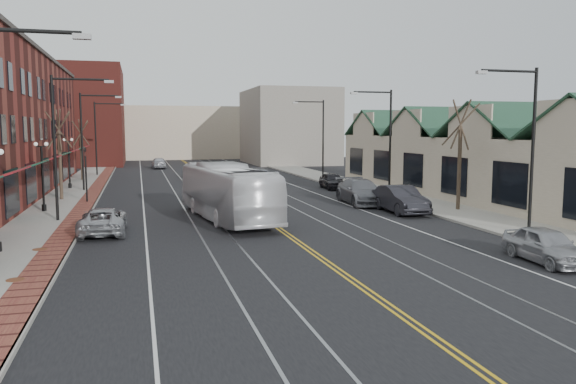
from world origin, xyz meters
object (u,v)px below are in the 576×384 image
parked_car_a (546,245)px  parked_car_d (333,181)px  parked_car_b (400,199)px  parked_car_c (361,192)px  transit_bus (227,192)px  parked_suv (103,221)px

parked_car_a → parked_car_d: bearing=92.2°
parked_car_b → parked_car_c: 4.62m
parked_car_d → parked_car_c: bearing=-94.1°
transit_bus → parked_car_a: 17.15m
transit_bus → parked_car_d: (11.46, 14.26, -0.90)m
parked_car_a → parked_car_b: size_ratio=0.80×
transit_bus → parked_car_a: (10.46, -13.55, -0.91)m
parked_car_b → parked_car_c: (-0.76, 4.56, 0.01)m
parked_car_b → parked_car_c: size_ratio=0.88×
parked_suv → parked_car_a: (17.14, -10.88, 0.04)m
parked_suv → parked_car_c: bearing=-156.3°
parked_car_a → parked_car_b: bearing=92.6°
transit_bus → parked_suv: bearing=13.9°
parked_car_c → parked_car_d: 9.87m
parked_car_a → transit_bus: bearing=131.9°
parked_car_a → parked_car_d: parked_car_d is taller
parked_suv → transit_bus: bearing=-157.6°
transit_bus → parked_car_c: size_ratio=1.96×
parked_suv → parked_car_b: size_ratio=0.93×
parked_suv → parked_car_b: 17.72m
transit_bus → parked_car_d: transit_bus is taller
parked_car_b → parked_car_a: bearing=-90.2°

